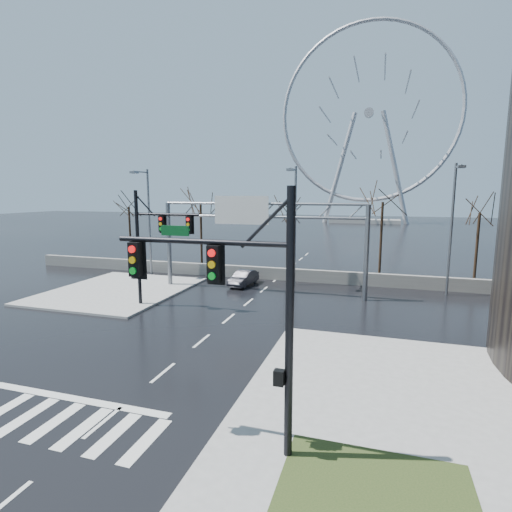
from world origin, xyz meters
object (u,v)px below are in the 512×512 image
at_px(signal_mast_far, 152,238).
at_px(ferris_wheel, 369,120).
at_px(signal_mast_near, 243,296).
at_px(car, 243,278).
at_px(sign_gantry, 256,227).

height_order(signal_mast_far, ferris_wheel, ferris_wheel).
distance_m(signal_mast_near, car, 22.65).
bearing_deg(sign_gantry, signal_mast_near, -73.81).
relative_size(ferris_wheel, car, 13.37).
relative_size(signal_mast_far, sign_gantry, 0.49).
bearing_deg(car, ferris_wheel, 90.80).
bearing_deg(sign_gantry, signal_mast_far, -132.47).
xyz_separation_m(ferris_wheel, car, (-7.10, -78.00, -25.51)).
xyz_separation_m(signal_mast_near, sign_gantry, (-5.52, 19.00, 0.31)).
distance_m(signal_mast_near, sign_gantry, 19.79).
bearing_deg(ferris_wheel, signal_mast_far, -97.20).
xyz_separation_m(signal_mast_far, car, (3.77, 8.04, -4.21)).
height_order(signal_mast_near, sign_gantry, signal_mast_near).
bearing_deg(ferris_wheel, car, -95.20).
height_order(signal_mast_far, car, signal_mast_far).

